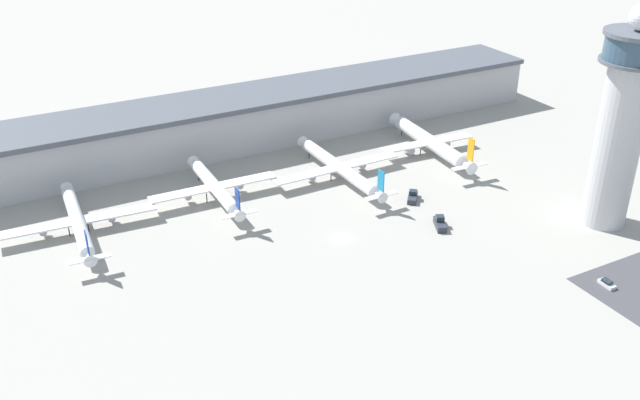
% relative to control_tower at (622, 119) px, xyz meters
% --- Properties ---
extents(ground_plane, '(1000.00, 1000.00, 0.00)m').
position_rel_control_tower_xyz_m(ground_plane, '(-65.23, 25.32, -28.85)').
color(ground_plane, '#9E9B93').
extents(terminal_building, '(223.56, 25.00, 16.63)m').
position_rel_control_tower_xyz_m(terminal_building, '(-65.23, 95.32, -20.44)').
color(terminal_building, '#B2B2B7').
rests_on(terminal_building, ground).
extents(control_tower, '(16.57, 16.57, 57.28)m').
position_rel_control_tower_xyz_m(control_tower, '(0.00, 0.00, 0.00)').
color(control_tower, '#BCBCC1').
rests_on(control_tower, ground).
extents(airplane_gate_alpha, '(40.72, 43.06, 11.11)m').
position_rel_control_tower_xyz_m(airplane_gate_alpha, '(-123.43, 59.11, -25.02)').
color(airplane_gate_alpha, silver).
rests_on(airplane_gate_alpha, ground).
extents(airplane_gate_bravo, '(36.45, 39.00, 11.89)m').
position_rel_control_tower_xyz_m(airplane_gate_bravo, '(-85.88, 60.09, -24.47)').
color(airplane_gate_bravo, white).
rests_on(airplane_gate_bravo, ground).
extents(airplane_gate_charlie, '(41.58, 46.02, 11.59)m').
position_rel_control_tower_xyz_m(airplane_gate_charlie, '(-48.52, 55.80, -24.95)').
color(airplane_gate_charlie, white).
rests_on(airplane_gate_charlie, ground).
extents(airplane_gate_delta, '(32.12, 45.65, 13.37)m').
position_rel_control_tower_xyz_m(airplane_gate_delta, '(-13.53, 58.58, -24.71)').
color(airplane_gate_delta, white).
rests_on(airplane_gate_delta, ground).
extents(service_truck_catering, '(6.10, 6.60, 2.70)m').
position_rel_control_tower_xyz_m(service_truck_catering, '(-36.89, 34.29, -27.92)').
color(service_truck_catering, black).
rests_on(service_truck_catering, ground).
extents(service_truck_fuel, '(5.01, 7.01, 3.06)m').
position_rel_control_tower_xyz_m(service_truck_fuel, '(-39.62, 18.02, -27.79)').
color(service_truck_fuel, black).
rests_on(service_truck_fuel, ground).
extents(car_maroon_suv, '(1.93, 4.23, 1.47)m').
position_rel_control_tower_xyz_m(car_maroon_suv, '(-22.68, -22.05, -28.28)').
color(car_maroon_suv, black).
rests_on(car_maroon_suv, ground).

